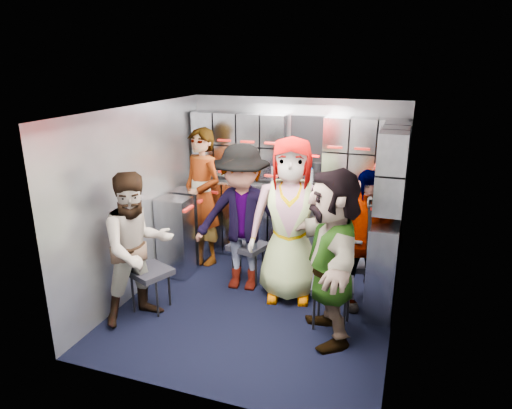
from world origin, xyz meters
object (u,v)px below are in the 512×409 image
(jump_seat_near_left, at_px, (150,274))
(attendant_arc_e, at_px, (331,256))
(attendant_arc_a, at_px, (138,248))
(attendant_arc_b, at_px, (242,219))
(jump_seat_mid_right, at_px, (362,266))
(attendant_arc_d, at_px, (362,240))
(jump_seat_center, at_px, (293,256))
(jump_seat_mid_left, at_px, (248,248))
(attendant_standing, at_px, (202,197))
(jump_seat_near_right, at_px, (333,287))
(attendant_arc_c, at_px, (290,220))

(jump_seat_near_left, bearing_deg, attendant_arc_e, 3.94)
(attendant_arc_a, distance_m, attendant_arc_b, 1.22)
(jump_seat_mid_right, xyz_separation_m, attendant_arc_e, (-0.20, -0.85, 0.45))
(jump_seat_near_left, xyz_separation_m, jump_seat_mid_right, (2.08, 0.98, -0.03))
(attendant_arc_b, height_order, attendant_arc_d, attendant_arc_b)
(jump_seat_near_left, distance_m, attendant_arc_a, 0.41)
(attendant_arc_b, relative_size, attendant_arc_e, 1.01)
(jump_seat_center, distance_m, attendant_arc_d, 0.85)
(jump_seat_mid_right, bearing_deg, jump_seat_mid_left, -179.75)
(attendant_standing, xyz_separation_m, attendant_arc_b, (0.74, -0.51, -0.03))
(jump_seat_near_left, xyz_separation_m, attendant_arc_e, (1.87, 0.13, 0.42))
(jump_seat_mid_left, xyz_separation_m, jump_seat_center, (0.57, -0.04, -0.00))
(jump_seat_mid_left, bearing_deg, jump_seat_center, -3.90)
(jump_seat_center, xyz_separation_m, jump_seat_near_right, (0.56, -0.62, 0.01))
(attendant_arc_d, bearing_deg, attendant_arc_c, 155.78)
(jump_seat_near_left, height_order, jump_seat_mid_left, jump_seat_mid_left)
(attendant_arc_d, bearing_deg, jump_seat_near_right, -140.39)
(attendant_arc_a, height_order, attendant_arc_c, attendant_arc_c)
(jump_seat_mid_right, height_order, attendant_arc_e, attendant_arc_e)
(attendant_arc_c, bearing_deg, jump_seat_mid_right, 4.59)
(attendant_arc_e, bearing_deg, attendant_arc_b, -143.61)
(jump_seat_mid_left, xyz_separation_m, attendant_arc_b, (-0.00, -0.18, 0.43))
(jump_seat_near_left, relative_size, attendant_arc_a, 0.33)
(jump_seat_near_right, bearing_deg, attendant_arc_a, -165.35)
(attendant_arc_d, bearing_deg, attendant_standing, 138.74)
(attendant_arc_b, bearing_deg, attendant_arc_d, -5.52)
(jump_seat_near_right, distance_m, attendant_arc_a, 1.97)
(jump_seat_mid_left, distance_m, jump_seat_center, 0.57)
(attendant_arc_b, distance_m, attendant_arc_e, 1.31)
(attendant_arc_b, relative_size, attendant_arc_d, 1.11)
(attendant_arc_b, bearing_deg, attendant_standing, 139.58)
(attendant_arc_a, bearing_deg, jump_seat_mid_right, -26.44)
(jump_seat_center, bearing_deg, attendant_arc_d, -10.02)
(attendant_arc_a, bearing_deg, jump_seat_center, -15.23)
(jump_seat_near_left, height_order, attendant_arc_b, attendant_arc_b)
(jump_seat_near_left, distance_m, attendant_arc_c, 1.59)
(jump_seat_mid_left, xyz_separation_m, attendant_arc_e, (1.13, -0.84, 0.42))
(jump_seat_center, xyz_separation_m, attendant_arc_a, (-1.31, -1.11, 0.37))
(jump_seat_near_left, xyz_separation_m, attendant_arc_c, (1.31, 0.75, 0.49))
(attendant_arc_b, bearing_deg, attendant_arc_a, -133.17)
(attendant_arc_b, bearing_deg, jump_seat_center, 8.18)
(jump_seat_near_right, bearing_deg, jump_seat_mid_left, 149.68)
(jump_seat_center, relative_size, attendant_standing, 0.26)
(jump_seat_mid_right, relative_size, attendant_arc_a, 0.30)
(jump_seat_mid_left, distance_m, attendant_arc_a, 1.41)
(jump_seat_center, bearing_deg, jump_seat_mid_left, 176.10)
(attendant_arc_c, xyz_separation_m, attendant_arc_e, (0.56, -0.62, -0.07))
(jump_seat_mid_right, height_order, attendant_arc_d, attendant_arc_d)
(jump_seat_center, xyz_separation_m, jump_seat_mid_right, (0.77, 0.04, -0.03))
(jump_seat_near_left, xyz_separation_m, attendant_arc_d, (2.08, 0.80, 0.35))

